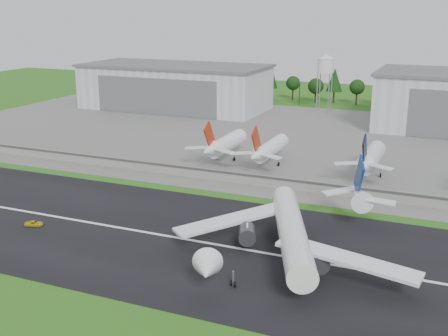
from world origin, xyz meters
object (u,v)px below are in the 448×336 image
at_px(parked_jet_navy, 370,159).
at_px(main_airliner, 290,237).
at_px(parked_jet_red_a, 223,144).
at_px(parked_jet_red_b, 268,149).
at_px(ground_vehicle, 34,223).

bearing_deg(parked_jet_navy, main_airliner, -95.04).
bearing_deg(parked_jet_red_a, parked_jet_red_b, -0.12).
distance_m(main_airliner, parked_jet_red_a, 80.07).
xyz_separation_m(main_airliner, ground_vehicle, (-63.04, -6.73, -4.18)).
bearing_deg(ground_vehicle, parked_jet_navy, -63.95).
height_order(main_airliner, parked_jet_red_a, main_airliner).
relative_size(parked_jet_red_a, parked_jet_navy, 1.00).
bearing_deg(main_airliner, parked_jet_red_a, -78.09).
distance_m(parked_jet_red_b, parked_jet_navy, 33.62).
bearing_deg(parked_jet_red_a, parked_jet_navy, 0.01).
relative_size(parked_jet_red_b, parked_jet_navy, 1.00).
bearing_deg(parked_jet_red_a, ground_vehicle, -104.56).
xyz_separation_m(main_airliner, parked_jet_red_a, (-43.91, 66.95, 1.19)).
relative_size(ground_vehicle, parked_jet_red_a, 0.14).
distance_m(parked_jet_red_a, parked_jet_navy, 49.81).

